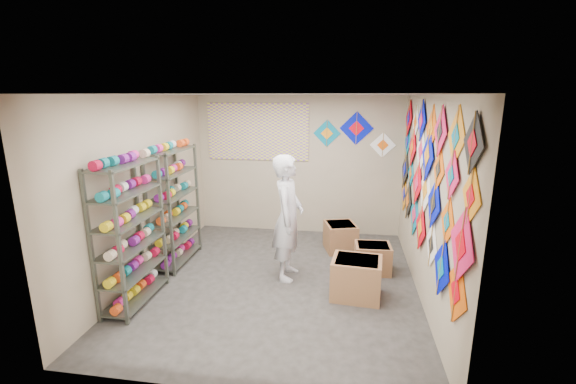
% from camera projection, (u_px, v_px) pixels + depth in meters
% --- Properties ---
extents(ground, '(4.50, 4.50, 0.00)m').
position_uv_depth(ground, '(278.00, 281.00, 5.74)').
color(ground, '#2D2A27').
extents(room_walls, '(4.50, 4.50, 4.50)m').
position_uv_depth(room_walls, '(278.00, 173.00, 5.34)').
color(room_walls, tan).
rests_on(room_walls, ground).
extents(shelf_rack_front, '(0.40, 1.10, 1.90)m').
position_uv_depth(shelf_rack_front, '(130.00, 234.00, 4.95)').
color(shelf_rack_front, '#4C5147').
rests_on(shelf_rack_front, ground).
extents(shelf_rack_back, '(0.40, 1.10, 1.90)m').
position_uv_depth(shelf_rack_back, '(174.00, 206.00, 6.20)').
color(shelf_rack_back, '#4C5147').
rests_on(shelf_rack_back, ground).
extents(string_spools, '(0.12, 2.36, 0.12)m').
position_uv_depth(string_spools, '(154.00, 213.00, 5.55)').
color(string_spools, '#EB2693').
rests_on(string_spools, ground).
extents(kite_wall_display, '(0.06, 4.29, 2.04)m').
position_uv_depth(kite_wall_display, '(425.00, 179.00, 5.09)').
color(kite_wall_display, '#F15C08').
rests_on(kite_wall_display, room_walls).
extents(back_wall_kites, '(1.55, 0.02, 0.86)m').
position_uv_depth(back_wall_kites, '(354.00, 134.00, 7.24)').
color(back_wall_kites, '#027198').
rests_on(back_wall_kites, room_walls).
extents(poster, '(2.00, 0.01, 1.10)m').
position_uv_depth(poster, '(258.00, 132.00, 7.51)').
color(poster, '#7E4FAB').
rests_on(poster, room_walls).
extents(shopkeeper, '(0.72, 0.50, 1.88)m').
position_uv_depth(shopkeeper, '(288.00, 218.00, 5.67)').
color(shopkeeper, white).
rests_on(shopkeeper, ground).
extents(carton_a, '(0.70, 0.61, 0.55)m').
position_uv_depth(carton_a, '(356.00, 278.00, 5.24)').
color(carton_a, brown).
rests_on(carton_a, ground).
extents(carton_b, '(0.57, 0.47, 0.44)m').
position_uv_depth(carton_b, '(372.00, 258.00, 6.00)').
color(carton_b, brown).
rests_on(carton_b, ground).
extents(carton_c, '(0.65, 0.68, 0.49)m').
position_uv_depth(carton_c, '(340.00, 237.00, 6.84)').
color(carton_c, brown).
rests_on(carton_c, ground).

